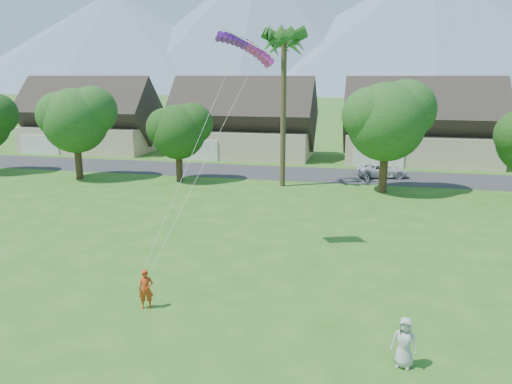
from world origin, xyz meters
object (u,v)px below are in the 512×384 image
(parked_car, at_px, (382,171))
(parafoil_kite, at_px, (247,45))
(kite_flyer, at_px, (146,289))
(watcher, at_px, (405,342))

(parked_car, bearing_deg, parafoil_kite, 149.84)
(parked_car, distance_m, parafoil_kite, 24.19)
(parked_car, bearing_deg, kite_flyer, 150.64)
(parked_car, xyz_separation_m, parafoil_kite, (-7.22, -20.96, 9.67))
(watcher, xyz_separation_m, parked_car, (-0.15, 30.51, -0.20))
(parafoil_kite, bearing_deg, kite_flyer, -125.88)
(kite_flyer, bearing_deg, parafoil_kite, 52.27)
(kite_flyer, distance_m, watcher, 9.75)
(watcher, distance_m, parafoil_kite, 15.34)
(kite_flyer, height_order, parked_car, kite_flyer)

